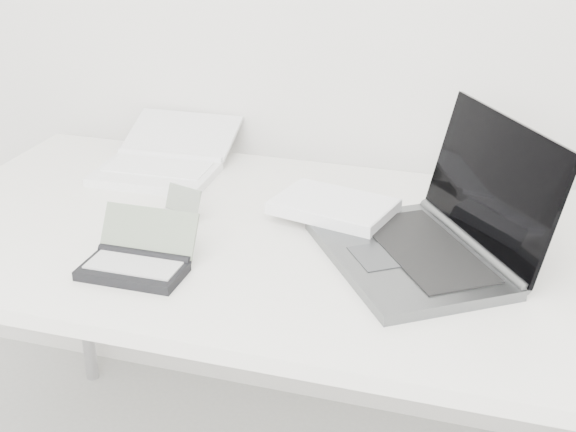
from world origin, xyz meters
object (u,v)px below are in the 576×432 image
(laptop_large, at_px, (409,229))
(palmtop_charcoal, at_px, (137,260))
(desk, at_px, (309,259))
(netbook_open_white, at_px, (164,162))

(laptop_large, bearing_deg, palmtop_charcoal, -98.31)
(desk, distance_m, netbook_open_white, 0.49)
(desk, height_order, netbook_open_white, netbook_open_white)
(desk, height_order, laptop_large, laptop_large)
(laptop_large, relative_size, netbook_open_white, 1.62)
(palmtop_charcoal, bearing_deg, laptop_large, 26.56)
(desk, bearing_deg, laptop_large, 3.04)
(palmtop_charcoal, bearing_deg, netbook_open_white, 109.62)
(desk, distance_m, palmtop_charcoal, 0.34)
(desk, xyz_separation_m, netbook_open_white, (-0.42, 0.24, 0.07))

